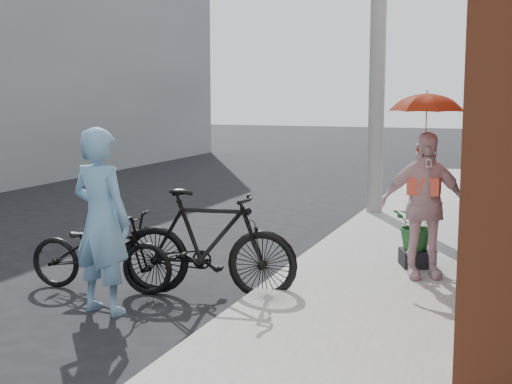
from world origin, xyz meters
The scene contains 11 objects.
ground centered at (0.00, 0.00, 0.00)m, with size 80.00×80.00×0.00m, color black.
sidewalk centered at (2.10, 2.00, 0.06)m, with size 2.20×24.00×0.12m, color gray.
curb centered at (0.94, 2.00, 0.06)m, with size 0.12×24.00×0.12m, color #9E9E99.
utility_pole centered at (1.10, 6.00, 3.50)m, with size 0.28×0.28×7.00m, color #9E9E99.
officer centered at (-0.42, -0.50, 0.96)m, with size 0.70×0.46×1.91m, color #71A3C9.
bike_left centered at (-0.89, 0.19, 0.46)m, with size 0.61×1.74×0.92m, color black.
bike_right centered at (0.36, 0.41, 0.60)m, with size 0.56×2.00×1.20m, color black.
kimono_woman centered at (2.52, 1.64, 0.97)m, with size 0.99×0.41×1.69m, color beige.
parasol centered at (2.52, 1.64, 2.17)m, with size 0.82×0.82×0.72m, color #B83715.
planter centered at (2.40, 2.14, 0.22)m, with size 0.39×0.39×0.21m, color black.
potted_plant centered at (2.40, 2.14, 0.65)m, with size 0.59×0.51×0.65m, color #26602B.
Camera 1 is at (3.56, -6.63, 2.25)m, focal length 50.00 mm.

